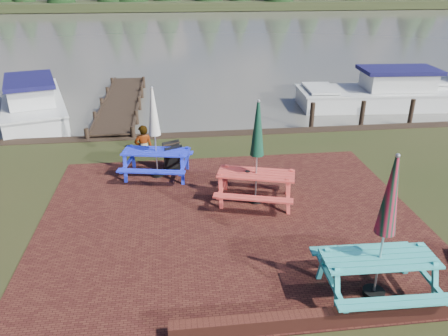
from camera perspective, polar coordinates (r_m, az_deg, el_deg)
name	(u,v)px	position (r m, az deg, el deg)	size (l,w,h in m)	color
ground	(237,243)	(9.67, 1.71, -9.71)	(120.00, 120.00, 0.00)	black
paving	(231,219)	(10.50, 0.91, -6.63)	(9.00, 7.50, 0.02)	#351310
brick_wall	(381,306)	(8.34, 19.79, -16.55)	(6.21, 1.79, 0.30)	#4C1E16
water	(182,31)	(45.26, -5.53, 17.35)	(120.00, 60.00, 0.02)	#4A483F
picnic_table_teal	(381,251)	(8.19, 19.81, -10.17)	(2.04, 1.83, 2.77)	teal
picnic_table_red	(256,169)	(10.88, 4.24, -0.08)	(2.31, 2.17, 2.66)	#D13E35
picnic_table_blue	(156,147)	(12.42, -8.90, 2.76)	(2.17, 2.00, 2.59)	#1D2BDB
chalkboard	(172,157)	(12.85, -6.75, 1.42)	(0.58, 0.71, 0.87)	black
jetty	(121,102)	(20.04, -13.25, 8.35)	(1.76, 9.08, 1.00)	black
boat_jetty	(33,104)	(19.94, -23.65, 7.67)	(4.10, 7.05, 1.94)	beige
boat_near	(381,95)	(21.00, 19.81, 9.01)	(7.17, 2.89, 1.90)	beige
person	(142,126)	(14.49, -10.66, 5.43)	(0.60, 0.40, 1.65)	gray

